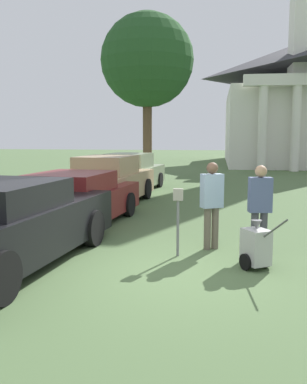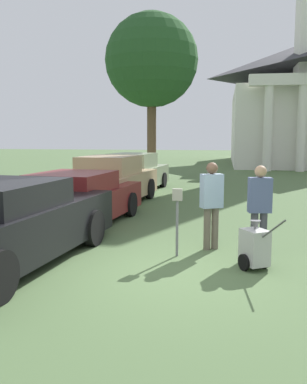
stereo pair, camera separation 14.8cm
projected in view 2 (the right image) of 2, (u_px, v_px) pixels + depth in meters
name	position (u px, v px, depth m)	size (l,w,h in m)	color
ground_plane	(164.00, 272.00, 7.13)	(120.00, 120.00, 0.00)	#4C663D
parked_car_black	(9.00, 225.00, 7.41)	(2.34, 5.32, 1.48)	black
parked_car_maroon	(76.00, 200.00, 10.74)	(2.42, 5.02, 1.35)	maroon
parked_car_tan	(111.00, 182.00, 14.02)	(2.33, 4.98, 1.60)	tan
parked_car_sage	(134.00, 174.00, 17.50)	(2.29, 4.88, 1.54)	gray
parking_meter	(177.00, 209.00, 7.94)	(0.18, 0.09, 1.28)	slate
person_worker	(212.00, 200.00, 8.42)	(0.47, 0.39, 1.74)	#665B4C
person_supervisor	(260.00, 205.00, 7.98)	(0.45, 0.29, 1.71)	#3F3F47
equipment_cart	(255.00, 247.00, 7.21)	(0.68, 0.94, 1.00)	#B2B2AD
church	(299.00, 96.00, 33.68)	(10.38, 16.57, 24.47)	silver
shade_tree	(152.00, 61.00, 20.24)	(4.41, 4.41, 8.00)	brown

